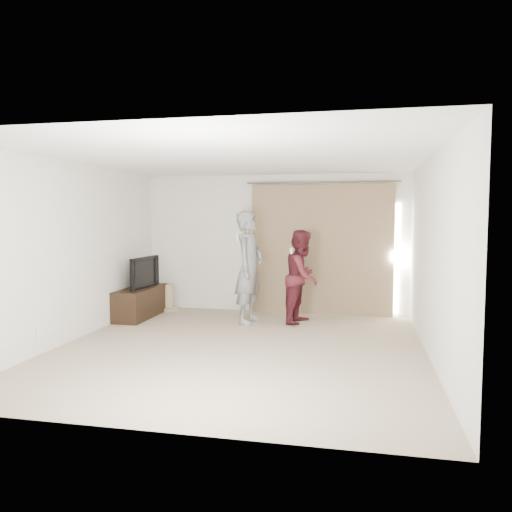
# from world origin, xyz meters

# --- Properties ---
(floor) EXTENTS (5.50, 5.50, 0.00)m
(floor) POSITION_xyz_m (0.00, 0.00, 0.00)
(floor) COLOR tan
(floor) RESTS_ON ground
(wall_back) EXTENTS (5.00, 0.04, 2.60)m
(wall_back) POSITION_xyz_m (0.00, 2.75, 1.30)
(wall_back) COLOR silver
(wall_back) RESTS_ON ground
(wall_left) EXTENTS (0.04, 5.50, 2.60)m
(wall_left) POSITION_xyz_m (-2.50, -0.00, 1.30)
(wall_left) COLOR silver
(wall_left) RESTS_ON ground
(ceiling) EXTENTS (5.00, 5.50, 0.01)m
(ceiling) POSITION_xyz_m (0.00, 0.00, 2.60)
(ceiling) COLOR white
(ceiling) RESTS_ON wall_back
(curtain) EXTENTS (2.80, 0.11, 2.46)m
(curtain) POSITION_xyz_m (0.91, 2.68, 1.20)
(curtain) COLOR #967B5C
(curtain) RESTS_ON ground
(tv_console) EXTENTS (0.48, 1.39, 0.53)m
(tv_console) POSITION_xyz_m (-2.27, 1.71, 0.27)
(tv_console) COLOR black
(tv_console) RESTS_ON ground
(tv) EXTENTS (0.20, 0.98, 0.56)m
(tv) POSITION_xyz_m (-2.27, 1.71, 0.81)
(tv) COLOR black
(tv) RESTS_ON tv_console
(scratching_post) EXTENTS (0.38, 0.38, 0.51)m
(scratching_post) POSITION_xyz_m (-2.01, 2.40, 0.21)
(scratching_post) COLOR tan
(scratching_post) RESTS_ON ground
(person_man) EXTENTS (0.57, 0.77, 1.91)m
(person_man) POSITION_xyz_m (-0.23, 1.63, 0.95)
(person_man) COLOR slate
(person_man) RESTS_ON ground
(person_woman) EXTENTS (0.76, 0.89, 1.59)m
(person_woman) POSITION_xyz_m (0.65, 1.83, 0.79)
(person_woman) COLOR #4F1922
(person_woman) RESTS_ON ground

